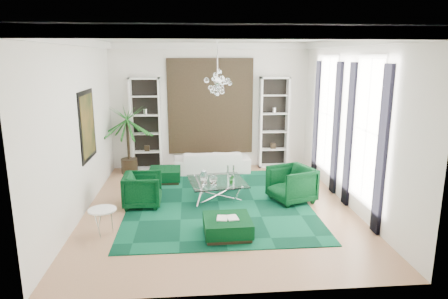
{
  "coord_description": "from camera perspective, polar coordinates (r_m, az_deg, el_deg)",
  "views": [
    {
      "loc": [
        -0.63,
        -8.68,
        3.4
      ],
      "look_at": [
        0.16,
        0.5,
        1.24
      ],
      "focal_mm": 32.0,
      "sensor_mm": 36.0,
      "label": 1
    }
  ],
  "objects": [
    {
      "name": "curtain_far_a",
      "position": [
        10.21,
        15.72,
        2.83
      ],
      "size": [
        0.07,
        0.3,
        3.25
      ],
      "primitive_type": "cube",
      "color": "black",
      "rests_on": "floor"
    },
    {
      "name": "floor",
      "position": [
        9.35,
        -0.74,
        -8.2
      ],
      "size": [
        6.0,
        7.0,
        0.02
      ],
      "primitive_type": "cube",
      "color": "tan",
      "rests_on": "ground"
    },
    {
      "name": "book",
      "position": [
        7.78,
        0.48,
        -9.7
      ],
      "size": [
        0.42,
        0.28,
        0.03
      ],
      "primitive_type": "cube",
      "color": "white",
      "rests_on": "ottoman_front"
    },
    {
      "name": "wall_right",
      "position": [
        9.53,
        17.62,
        3.52
      ],
      "size": [
        0.02,
        7.0,
        3.8
      ],
      "primitive_type": "cube",
      "color": "white",
      "rests_on": "ground"
    },
    {
      "name": "coffee_table",
      "position": [
        9.78,
        -0.98,
        -5.74
      ],
      "size": [
        1.48,
        1.48,
        0.45
      ],
      "primitive_type": null,
      "rotation": [
        0.0,
        0.0,
        0.14
      ],
      "color": "white",
      "rests_on": "floor"
    },
    {
      "name": "painting",
      "position": [
        9.7,
        -18.86,
        3.29
      ],
      "size": [
        0.04,
        1.3,
        1.6
      ],
      "primitive_type": "cube",
      "color": "black",
      "rests_on": "wall_left"
    },
    {
      "name": "curtain_far_b",
      "position": [
        11.66,
        13.06,
        4.23
      ],
      "size": [
        0.07,
        0.3,
        3.25
      ],
      "primitive_type": "cube",
      "color": "black",
      "rests_on": "floor"
    },
    {
      "name": "ceiling_medallion",
      "position": [
        9.01,
        -0.96,
        15.55
      ],
      "size": [
        0.9,
        0.9,
        0.05
      ],
      "primitive_type": "cylinder",
      "color": "white",
      "rests_on": "ceiling"
    },
    {
      "name": "wall_front",
      "position": [
        5.42,
        1.94,
        -2.88
      ],
      "size": [
        6.0,
        0.02,
        3.8
      ],
      "primitive_type": "cube",
      "color": "white",
      "rests_on": "ground"
    },
    {
      "name": "armchair_right",
      "position": [
        9.66,
        9.61,
        -4.91
      ],
      "size": [
        1.2,
        1.18,
        0.86
      ],
      "primitive_type": "imported",
      "rotation": [
        0.0,
        0.0,
        -1.22
      ],
      "color": "black",
      "rests_on": "floor"
    },
    {
      "name": "curtain_near_b",
      "position": [
        9.44,
        17.48,
        1.9
      ],
      "size": [
        0.07,
        0.3,
        3.25
      ],
      "primitive_type": "cube",
      "color": "black",
      "rests_on": "floor"
    },
    {
      "name": "ottoman_side",
      "position": [
        11.18,
        -8.43,
        -3.66
      ],
      "size": [
        0.85,
        0.85,
        0.38
      ],
      "primitive_type": "cube",
      "rotation": [
        0.0,
        0.0,
        -0.0
      ],
      "color": "black",
      "rests_on": "floor"
    },
    {
      "name": "side_table",
      "position": [
        8.2,
        -16.89,
        -9.93
      ],
      "size": [
        0.57,
        0.57,
        0.52
      ],
      "primitive_type": "cylinder",
      "rotation": [
        0.0,
        0.0,
        0.06
      ],
      "color": "white",
      "rests_on": "floor"
    },
    {
      "name": "crown_molding",
      "position": [
        8.71,
        -0.81,
        15.17
      ],
      "size": [
        6.0,
        7.0,
        0.18
      ],
      "primitive_type": null,
      "color": "white",
      "rests_on": "ceiling"
    },
    {
      "name": "rug",
      "position": [
        9.62,
        -0.87,
        -7.44
      ],
      "size": [
        4.2,
        5.0,
        0.02
      ],
      "primitive_type": "cube",
      "color": "#032E1D",
      "rests_on": "floor"
    },
    {
      "name": "ottoman_front",
      "position": [
        7.85,
        0.48,
        -11.01
      ],
      "size": [
        0.93,
        0.93,
        0.36
      ],
      "primitive_type": "cube",
      "rotation": [
        0.0,
        0.0,
        0.03
      ],
      "color": "black",
      "rests_on": "floor"
    },
    {
      "name": "chandelier",
      "position": [
        9.02,
        -0.93,
        9.7
      ],
      "size": [
        0.92,
        0.92,
        0.64
      ],
      "primitive_type": null,
      "rotation": [
        0.0,
        0.0,
        -0.38
      ],
      "color": "white",
      "rests_on": "ceiling"
    },
    {
      "name": "armchair_left",
      "position": [
        9.44,
        -11.54,
        -5.68
      ],
      "size": [
        0.86,
        0.84,
        0.78
      ],
      "primitive_type": "imported",
      "rotation": [
        0.0,
        0.0,
        1.58
      ],
      "color": "black",
      "rests_on": "floor"
    },
    {
      "name": "table_plant",
      "position": [
        9.45,
        1.12,
        -4.31
      ],
      "size": [
        0.14,
        0.13,
        0.22
      ],
      "primitive_type": "imported",
      "rotation": [
        0.0,
        0.0,
        -0.32
      ],
      "color": "#1C641E",
      "rests_on": "coffee_table"
    },
    {
      "name": "window_near",
      "position": [
        8.71,
        19.72,
        2.5
      ],
      "size": [
        0.03,
        1.1,
        2.9
      ],
      "primitive_type": "cube",
      "color": "white",
      "rests_on": "wall_right"
    },
    {
      "name": "shelving_left",
      "position": [
        12.23,
        -11.08,
        3.53
      ],
      "size": [
        0.9,
        0.38,
        2.8
      ],
      "primitive_type": null,
      "color": "white",
      "rests_on": "floor"
    },
    {
      "name": "ceiling",
      "position": [
        8.71,
        -0.81,
        15.89
      ],
      "size": [
        6.0,
        7.0,
        0.02
      ],
      "primitive_type": "cube",
      "color": "white",
      "rests_on": "ground"
    },
    {
      "name": "wall_left",
      "position": [
        9.13,
        -20.01,
        2.93
      ],
      "size": [
        0.02,
        7.0,
        3.8
      ],
      "primitive_type": "cube",
      "color": "white",
      "rests_on": "ground"
    },
    {
      "name": "shelving_right",
      "position": [
        12.43,
        7.13,
        3.83
      ],
      "size": [
        0.9,
        0.38,
        2.8
      ],
      "primitive_type": null,
      "color": "white",
      "rests_on": "floor"
    },
    {
      "name": "curtain_near_a",
      "position": [
        8.06,
        21.63,
        -0.29
      ],
      "size": [
        0.07,
        0.3,
        3.25
      ],
      "primitive_type": "cube",
      "color": "black",
      "rests_on": "floor"
    },
    {
      "name": "wall_back",
      "position": [
        12.3,
        -1.97,
        6.18
      ],
      "size": [
        6.0,
        0.02,
        3.8
      ],
      "primitive_type": "cube",
      "color": "white",
      "rests_on": "ground"
    },
    {
      "name": "sofa",
      "position": [
        11.95,
        -1.75,
        -1.72
      ],
      "size": [
        2.25,
        0.93,
        0.65
      ],
      "primitive_type": "imported",
      "rotation": [
        0.0,
        0.0,
        3.17
      ],
      "color": "silver",
      "rests_on": "floor"
    },
    {
      "name": "palm",
      "position": [
        11.96,
        -13.63,
        2.77
      ],
      "size": [
        1.86,
        1.86,
        2.63
      ],
      "primitive_type": null,
      "rotation": [
        0.0,
        0.0,
        0.14
      ],
      "color": "#1C641E",
      "rests_on": "floor"
    },
    {
      "name": "tapestry",
      "position": [
        12.25,
        -1.96,
        6.15
      ],
      "size": [
        2.5,
        0.06,
        2.8
      ],
      "primitive_type": "cube",
      "color": "black",
      "rests_on": "wall_back"
    },
    {
      "name": "window_far",
      "position": [
        10.91,
        14.55,
        4.87
      ],
      "size": [
        0.03,
        1.1,
        2.9
      ],
      "primitive_type": "cube",
      "color": "white",
      "rests_on": "wall_right"
    }
  ]
}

